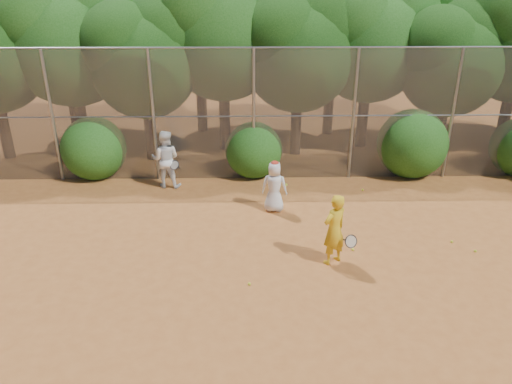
{
  "coord_description": "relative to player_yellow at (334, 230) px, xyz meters",
  "views": [
    {
      "loc": [
        -1.21,
        -8.52,
        6.14
      ],
      "look_at": [
        -1.0,
        2.5,
        1.1
      ],
      "focal_mm": 35.0,
      "sensor_mm": 36.0,
      "label": 1
    }
  ],
  "objects": [
    {
      "name": "ball_2",
      "position": [
        3.04,
        0.8,
        -0.8
      ],
      "size": [
        0.07,
        0.07,
        0.07
      ],
      "primitive_type": "sphere",
      "color": "yellow",
      "rests_on": "ground"
    },
    {
      "name": "bush_0",
      "position": [
        -6.69,
        5.24,
        0.17
      ],
      "size": [
        2.0,
        2.0,
        2.0
      ],
      "primitive_type": "sphere",
      "color": "#1B4D13",
      "rests_on": "ground"
    },
    {
      "name": "tree_2",
      "position": [
        -5.14,
        6.78,
        2.75
      ],
      "size": [
        3.99,
        3.47,
        5.47
      ],
      "color": "black",
      "rests_on": "ground"
    },
    {
      "name": "ball_4",
      "position": [
        1.53,
        3.87,
        -0.8
      ],
      "size": [
        0.07,
        0.07,
        0.07
      ],
      "primitive_type": "sphere",
      "color": "yellow",
      "rests_on": "ground"
    },
    {
      "name": "bush_1",
      "position": [
        -1.69,
        5.24,
        0.07
      ],
      "size": [
        1.8,
        1.8,
        1.8
      ],
      "primitive_type": "sphere",
      "color": "#1B4D13",
      "rests_on": "ground"
    },
    {
      "name": "tree_3",
      "position": [
        -2.63,
        7.79,
        3.56
      ],
      "size": [
        4.89,
        4.26,
        6.7
      ],
      "color": "black",
      "rests_on": "ground"
    },
    {
      "name": "tree_9",
      "position": [
        -8.63,
        9.78,
        3.5
      ],
      "size": [
        4.83,
        4.2,
        6.62
      ],
      "color": "black",
      "rests_on": "ground"
    },
    {
      "name": "player_yellow",
      "position": [
        0.0,
        0.0,
        0.0
      ],
      "size": [
        0.88,
        0.67,
        1.67
      ],
      "rotation": [
        0.0,
        0.0,
        3.74
      ],
      "color": "gold",
      "rests_on": "ground"
    },
    {
      "name": "player_teen",
      "position": [
        -1.18,
        2.63,
        -0.11
      ],
      "size": [
        0.76,
        0.56,
        1.45
      ],
      "rotation": [
        0.0,
        0.0,
        2.97
      ],
      "color": "white",
      "rests_on": "ground"
    },
    {
      "name": "tree_4",
      "position": [
        -0.14,
        7.18,
        2.92
      ],
      "size": [
        4.19,
        3.64,
        5.73
      ],
      "color": "black",
      "rests_on": "ground"
    },
    {
      "name": "tree_11",
      "position": [
        1.37,
        9.58,
        3.33
      ],
      "size": [
        4.64,
        4.03,
        6.35
      ],
      "color": "black",
      "rests_on": "ground"
    },
    {
      "name": "ground",
      "position": [
        -0.69,
        -1.06,
        -0.83
      ],
      "size": [
        80.0,
        80.0,
        0.0
      ],
      "primitive_type": "plane",
      "color": "#9D5623",
      "rests_on": "ground"
    },
    {
      "name": "player_white",
      "position": [
        -4.33,
        4.34,
        0.04
      ],
      "size": [
        0.94,
        0.83,
        1.75
      ],
      "rotation": [
        0.0,
        0.0,
        3.03
      ],
      "color": "white",
      "rests_on": "ground"
    },
    {
      "name": "fence_back",
      "position": [
        -0.81,
        4.94,
        1.22
      ],
      "size": [
        20.05,
        0.09,
        4.03
      ],
      "color": "gray",
      "rests_on": "ground"
    },
    {
      "name": "ball_0",
      "position": [
        0.57,
        0.47,
        -0.8
      ],
      "size": [
        0.07,
        0.07,
        0.07
      ],
      "primitive_type": "sphere",
      "color": "yellow",
      "rests_on": "ground"
    },
    {
      "name": "tree_5",
      "position": [
        2.36,
        7.98,
        3.21
      ],
      "size": [
        4.51,
        3.92,
        6.17
      ],
      "color": "black",
      "rests_on": "ground"
    },
    {
      "name": "ball_3",
      "position": [
        -1.88,
        -0.87,
        -0.8
      ],
      "size": [
        0.07,
        0.07,
        0.07
      ],
      "primitive_type": "sphere",
      "color": "yellow",
      "rests_on": "ground"
    },
    {
      "name": "tree_12",
      "position": [
        5.87,
        10.19,
        3.68
      ],
      "size": [
        5.02,
        4.37,
        6.88
      ],
      "color": "black",
      "rests_on": "ground"
    },
    {
      "name": "tree_1",
      "position": [
        -7.63,
        7.48,
        3.33
      ],
      "size": [
        4.64,
        4.03,
        6.35
      ],
      "color": "black",
      "rests_on": "ground"
    },
    {
      "name": "tree_10",
      "position": [
        -3.63,
        9.99,
        3.79
      ],
      "size": [
        5.15,
        4.48,
        7.06
      ],
      "color": "black",
      "rests_on": "ground"
    },
    {
      "name": "ball_1",
      "position": [
        3.43,
        0.35,
        -0.8
      ],
      "size": [
        0.07,
        0.07,
        0.07
      ],
      "primitive_type": "sphere",
      "color": "yellow",
      "rests_on": "ground"
    },
    {
      "name": "bush_2",
      "position": [
        3.31,
        5.24,
        0.27
      ],
      "size": [
        2.2,
        2.2,
        2.2
      ],
      "primitive_type": "sphere",
      "color": "#1B4D13",
      "rests_on": "ground"
    },
    {
      "name": "tree_6",
      "position": [
        4.86,
        6.98,
        2.63
      ],
      "size": [
        3.86,
        3.36,
        5.29
      ],
      "color": "black",
      "rests_on": "ground"
    }
  ]
}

